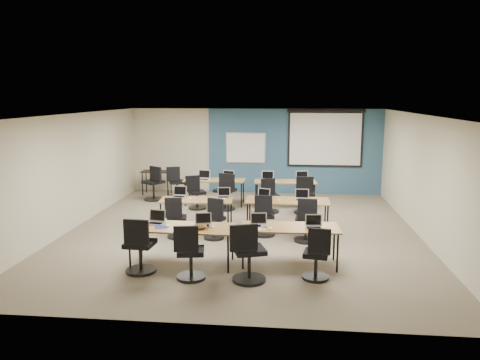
# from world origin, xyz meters

# --- Properties ---
(floor) EXTENTS (8.00, 9.00, 0.02)m
(floor) POSITION_xyz_m (0.00, 0.00, 0.00)
(floor) COLOR #6B6354
(floor) RESTS_ON ground
(ceiling) EXTENTS (8.00, 9.00, 0.02)m
(ceiling) POSITION_xyz_m (0.00, 0.00, 2.70)
(ceiling) COLOR white
(ceiling) RESTS_ON ground
(wall_back) EXTENTS (8.00, 0.04, 2.70)m
(wall_back) POSITION_xyz_m (0.00, 4.50, 1.35)
(wall_back) COLOR beige
(wall_back) RESTS_ON ground
(wall_front) EXTENTS (8.00, 0.04, 2.70)m
(wall_front) POSITION_xyz_m (0.00, -4.50, 1.35)
(wall_front) COLOR beige
(wall_front) RESTS_ON ground
(wall_left) EXTENTS (0.04, 9.00, 2.70)m
(wall_left) POSITION_xyz_m (-4.00, 0.00, 1.35)
(wall_left) COLOR beige
(wall_left) RESTS_ON ground
(wall_right) EXTENTS (0.04, 9.00, 2.70)m
(wall_right) POSITION_xyz_m (4.00, 0.00, 1.35)
(wall_right) COLOR beige
(wall_right) RESTS_ON ground
(blue_accent_panel) EXTENTS (5.50, 0.04, 2.70)m
(blue_accent_panel) POSITION_xyz_m (1.25, 4.47, 1.35)
(blue_accent_panel) COLOR #3D5977
(blue_accent_panel) RESTS_ON wall_back
(whiteboard) EXTENTS (1.28, 0.03, 0.98)m
(whiteboard) POSITION_xyz_m (-0.30, 4.43, 1.45)
(whiteboard) COLOR silver
(whiteboard) RESTS_ON wall_back
(projector_screen) EXTENTS (2.40, 0.10, 1.82)m
(projector_screen) POSITION_xyz_m (2.20, 4.41, 1.89)
(projector_screen) COLOR black
(projector_screen) RESTS_ON wall_back
(training_table_front_left) EXTENTS (1.92, 0.80, 0.73)m
(training_table_front_left) POSITION_xyz_m (-0.89, -2.24, 0.69)
(training_table_front_left) COLOR #995E30
(training_table_front_left) RESTS_ON floor
(training_table_front_right) EXTENTS (1.81, 0.75, 0.73)m
(training_table_front_right) POSITION_xyz_m (1.10, -2.04, 0.69)
(training_table_front_right) COLOR #905D2F
(training_table_front_right) RESTS_ON floor
(training_table_mid_left) EXTENTS (1.68, 0.70, 0.73)m
(training_table_mid_left) POSITION_xyz_m (-1.07, 0.04, 0.68)
(training_table_mid_left) COLOR brown
(training_table_mid_left) RESTS_ON floor
(training_table_mid_right) EXTENTS (1.92, 0.80, 0.73)m
(training_table_mid_right) POSITION_xyz_m (1.05, 0.20, 0.69)
(training_table_mid_right) COLOR olive
(training_table_mid_right) RESTS_ON floor
(training_table_back_left) EXTENTS (1.73, 0.72, 0.73)m
(training_table_back_left) POSITION_xyz_m (-1.05, 2.65, 0.68)
(training_table_back_left) COLOR #A67639
(training_table_back_left) RESTS_ON floor
(training_table_back_right) EXTENTS (1.74, 0.72, 0.73)m
(training_table_back_right) POSITION_xyz_m (0.98, 2.62, 0.68)
(training_table_back_right) COLOR #A27441
(training_table_back_right) RESTS_ON floor
(laptop_0) EXTENTS (0.32, 0.28, 0.25)m
(laptop_0) POSITION_xyz_m (-1.43, -2.07, 0.79)
(laptop_0) COLOR silver
(laptop_0) RESTS_ON training_table_front_left
(mouse_0) EXTENTS (0.08, 0.11, 0.03)m
(mouse_0) POSITION_xyz_m (-1.15, -2.27, 0.74)
(mouse_0) COLOR white
(mouse_0) RESTS_ON training_table_front_left
(task_chair_0) EXTENTS (0.55, 0.55, 1.03)m
(task_chair_0) POSITION_xyz_m (-1.55, -2.74, 0.43)
(task_chair_0) COLOR black
(task_chair_0) RESTS_ON floor
(laptop_1) EXTENTS (0.30, 0.26, 0.23)m
(laptop_1) POSITION_xyz_m (-0.52, -2.15, 0.79)
(laptop_1) COLOR #B3B3B6
(laptop_1) RESTS_ON training_table_front_left
(mouse_1) EXTENTS (0.08, 0.11, 0.03)m
(mouse_1) POSITION_xyz_m (-0.31, -2.25, 0.74)
(mouse_1) COLOR white
(mouse_1) RESTS_ON training_table_front_left
(task_chair_1) EXTENTS (0.51, 0.51, 0.99)m
(task_chair_1) POSITION_xyz_m (-0.60, -2.95, 0.41)
(task_chair_1) COLOR black
(task_chair_1) RESTS_ON floor
(laptop_2) EXTENTS (0.31, 0.26, 0.23)m
(laptop_2) POSITION_xyz_m (0.51, -2.06, 0.79)
(laptop_2) COLOR #B9B9C1
(laptop_2) RESTS_ON training_table_front_right
(mouse_2) EXTENTS (0.07, 0.10, 0.04)m
(mouse_2) POSITION_xyz_m (0.74, -2.24, 0.74)
(mouse_2) COLOR white
(mouse_2) RESTS_ON training_table_front_right
(task_chair_2) EXTENTS (0.59, 0.58, 1.05)m
(task_chair_2) POSITION_xyz_m (0.39, -2.96, 0.44)
(task_chair_2) COLOR black
(task_chair_2) RESTS_ON floor
(laptop_3) EXTENTS (0.31, 0.26, 0.23)m
(laptop_3) POSITION_xyz_m (1.52, -2.07, 0.79)
(laptop_3) COLOR #BCBCBC
(laptop_3) RESTS_ON training_table_front_right
(mouse_3) EXTENTS (0.07, 0.10, 0.03)m
(mouse_3) POSITION_xyz_m (1.75, -2.32, 0.74)
(mouse_3) COLOR white
(mouse_3) RESTS_ON training_table_front_right
(task_chair_3) EXTENTS (0.46, 0.46, 0.95)m
(task_chair_3) POSITION_xyz_m (1.55, -2.75, 0.39)
(task_chair_3) COLOR black
(task_chair_3) RESTS_ON floor
(laptop_4) EXTENTS (0.33, 0.28, 0.25)m
(laptop_4) POSITION_xyz_m (-1.53, 0.29, 0.79)
(laptop_4) COLOR #A6A6AA
(laptop_4) RESTS_ON training_table_mid_left
(mouse_4) EXTENTS (0.08, 0.11, 0.03)m
(mouse_4) POSITION_xyz_m (-1.21, 0.06, 0.74)
(mouse_4) COLOR white
(mouse_4) RESTS_ON training_table_mid_left
(task_chair_4) EXTENTS (0.46, 0.46, 0.95)m
(task_chair_4) POSITION_xyz_m (-1.39, -0.66, 0.39)
(task_chair_4) COLOR black
(task_chair_4) RESTS_ON floor
(laptop_5) EXTENTS (0.30, 0.26, 0.23)m
(laptop_5) POSITION_xyz_m (-0.47, 0.33, 0.79)
(laptop_5) COLOR #AFAFB0
(laptop_5) RESTS_ON training_table_mid_left
(mouse_5) EXTENTS (0.06, 0.09, 0.03)m
(mouse_5) POSITION_xyz_m (-0.43, 0.11, 0.74)
(mouse_5) COLOR white
(mouse_5) RESTS_ON training_table_mid_left
(task_chair_5) EXTENTS (0.48, 0.46, 0.95)m
(task_chair_5) POSITION_xyz_m (-0.54, -0.65, 0.39)
(task_chair_5) COLOR black
(task_chair_5) RESTS_ON floor
(laptop_6) EXTENTS (0.30, 0.25, 0.23)m
(laptop_6) POSITION_xyz_m (0.49, 0.30, 0.79)
(laptop_6) COLOR silver
(laptop_6) RESTS_ON training_table_mid_right
(mouse_6) EXTENTS (0.06, 0.10, 0.03)m
(mouse_6) POSITION_xyz_m (0.86, 0.09, 0.74)
(mouse_6) COLOR white
(mouse_6) RESTS_ON training_table_mid_right
(task_chair_6) EXTENTS (0.48, 0.48, 0.97)m
(task_chair_6) POSITION_xyz_m (0.53, -0.31, 0.40)
(task_chair_6) COLOR black
(task_chair_6) RESTS_ON floor
(laptop_7) EXTENTS (0.32, 0.27, 0.24)m
(laptop_7) POSITION_xyz_m (1.38, 0.24, 0.79)
(laptop_7) COLOR #AEAEB6
(laptop_7) RESTS_ON training_table_mid_right
(mouse_7) EXTENTS (0.08, 0.10, 0.03)m
(mouse_7) POSITION_xyz_m (1.75, 0.10, 0.74)
(mouse_7) COLOR white
(mouse_7) RESTS_ON training_table_mid_right
(task_chair_7) EXTENTS (0.51, 0.51, 0.99)m
(task_chair_7) POSITION_xyz_m (1.45, -0.65, 0.41)
(task_chair_7) COLOR black
(task_chair_7) RESTS_ON floor
(laptop_8) EXTENTS (0.36, 0.30, 0.27)m
(laptop_8) POSITION_xyz_m (-1.36, 2.63, 0.80)
(laptop_8) COLOR #B3B4BE
(laptop_8) RESTS_ON training_table_back_left
(mouse_8) EXTENTS (0.06, 0.09, 0.03)m
(mouse_8) POSITION_xyz_m (-1.19, 2.55, 0.74)
(mouse_8) COLOR white
(mouse_8) RESTS_ON training_table_back_left
(task_chair_8) EXTENTS (0.52, 0.49, 0.97)m
(task_chair_8) POSITION_xyz_m (-1.47, 2.02, 0.40)
(task_chair_8) COLOR black
(task_chair_8) RESTS_ON floor
(laptop_9) EXTENTS (0.35, 0.30, 0.27)m
(laptop_9) POSITION_xyz_m (-0.65, 2.63, 0.80)
(laptop_9) COLOR silver
(laptop_9) RESTS_ON training_table_back_left
(mouse_9) EXTENTS (0.07, 0.10, 0.03)m
(mouse_9) POSITION_xyz_m (-0.43, 2.52, 0.74)
(mouse_9) COLOR white
(mouse_9) RESTS_ON training_table_back_left
(task_chair_9) EXTENTS (0.59, 0.57, 1.04)m
(task_chair_9) POSITION_xyz_m (-0.65, 2.03, 0.43)
(task_chair_9) COLOR black
(task_chair_9) RESTS_ON floor
(laptop_10) EXTENTS (0.35, 0.30, 0.26)m
(laptop_10) POSITION_xyz_m (0.48, 2.65, 0.80)
(laptop_10) COLOR #B9BAC4
(laptop_10) RESTS_ON training_table_back_right
(mouse_10) EXTENTS (0.08, 0.11, 0.04)m
(mouse_10) POSITION_xyz_m (0.71, 2.49, 0.74)
(mouse_10) COLOR white
(mouse_10) RESTS_ON training_table_back_right
(task_chair_10) EXTENTS (0.49, 0.47, 0.96)m
(task_chair_10) POSITION_xyz_m (0.58, 1.83, 0.39)
(task_chair_10) COLOR black
(task_chair_10) RESTS_ON floor
(laptop_11) EXTENTS (0.36, 0.31, 0.27)m
(laptop_11) POSITION_xyz_m (1.46, 2.72, 0.80)
(laptop_11) COLOR silver
(laptop_11) RESTS_ON training_table_back_right
(mouse_11) EXTENTS (0.06, 0.09, 0.03)m
(mouse_11) POSITION_xyz_m (1.59, 2.46, 0.74)
(mouse_11) COLOR white
(mouse_11) RESTS_ON training_table_back_right
(task_chair_11) EXTENTS (0.56, 0.56, 1.03)m
(task_chair_11) POSITION_xyz_m (1.51, 1.84, 0.43)
(task_chair_11) COLOR black
(task_chair_11) RESTS_ON floor
(blue_mousepad) EXTENTS (0.29, 0.26, 0.01)m
(blue_mousepad) POSITION_xyz_m (-1.26, -2.30, 0.73)
(blue_mousepad) COLOR navy
(blue_mousepad) RESTS_ON training_table_front_left
(snack_bowl) EXTENTS (0.35, 0.35, 0.07)m
(snack_bowl) POSITION_xyz_m (-0.53, -2.34, 0.76)
(snack_bowl) COLOR brown
(snack_bowl) RESTS_ON training_table_front_left
(snack_plate) EXTENTS (0.22, 0.22, 0.01)m
(snack_plate) POSITION_xyz_m (0.55, -2.29, 0.74)
(snack_plate) COLOR white
(snack_plate) RESTS_ON training_table_front_right
(coffee_cup) EXTENTS (0.08, 0.08, 0.06)m
(coffee_cup) POSITION_xyz_m (0.61, -2.30, 0.77)
(coffee_cup) COLOR white
(coffee_cup) RESTS_ON snack_plate
(utility_table) EXTENTS (0.94, 0.52, 0.75)m
(utility_table) POSITION_xyz_m (-3.10, 3.88, 0.66)
(utility_table) COLOR black
(utility_table) RESTS_ON floor
(spare_chair_a) EXTENTS (0.52, 0.50, 0.99)m
(spare_chair_a) POSITION_xyz_m (-2.36, 3.40, 0.41)
(spare_chair_a) COLOR black
(spare_chair_a) RESTS_ON floor
(spare_chair_b) EXTENTS (0.66, 0.58, 1.05)m
(spare_chair_b) POSITION_xyz_m (-2.93, 2.98, 0.44)
(spare_chair_b) COLOR black
(spare_chair_b) RESTS_ON floor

